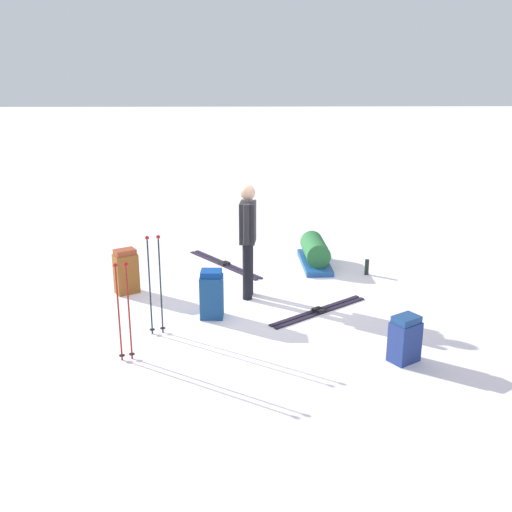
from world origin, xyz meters
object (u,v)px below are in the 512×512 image
Objects in this scene: ski_pair_far at (319,311)px; thermos_bottle at (367,267)px; backpack_small_spare at (212,294)px; skier_standing at (248,235)px; ski_poles_planted_near at (155,280)px; ski_pair_near at (224,264)px; backpack_bright at (405,339)px; gear_sled at (315,253)px; backpack_large_dark at (126,272)px; ski_poles_planted_far at (123,307)px.

thermos_bottle is at bearing -122.04° from ski_pair_far.
skier_standing is at bearing -123.47° from backpack_small_spare.
ski_pair_near is at bearing -106.00° from ski_poles_planted_near.
skier_standing reaches higher than thermos_bottle.
ski_pair_far is at bearing -60.97° from backpack_bright.
skier_standing is at bearing 25.48° from thermos_bottle.
gear_sled is (-0.17, -2.08, 0.21)m from ski_pair_far.
backpack_bright is at bearing 149.97° from backpack_small_spare.
backpack_large_dark is 3.89m from thermos_bottle.
skier_standing is 1.11m from backpack_small_spare.
ski_pair_near is 2.27m from backpack_small_spare.
backpack_bright is at bearing 130.79° from skier_standing.
ski_poles_planted_far reaches higher than backpack_bright.
ski_pair_near is 1.23× the size of ski_poles_planted_near.
ski_pair_far is 2.89m from ski_poles_planted_far.
ski_poles_planted_near reaches higher than ski_poles_planted_far.
backpack_large_dark reaches higher than backpack_small_spare.
backpack_large_dark is 1.65m from backpack_small_spare.
backpack_large_dark reaches higher than backpack_bright.
skier_standing is 2.33m from thermos_bottle.
backpack_large_dark is 0.52× the size of gear_sled.
ski_pair_far is 2.57× the size of backpack_bright.
backpack_bright is 0.84× the size of backpack_small_spare.
thermos_bottle is (-2.48, -1.70, -0.20)m from backpack_small_spare.
thermos_bottle is (-1.97, -0.94, -0.82)m from skier_standing.
skier_standing is 1.16× the size of ski_pair_far.
ski_poles_planted_near is (0.68, 0.51, 0.40)m from backpack_small_spare.
ski_poles_planted_far reaches higher than thermos_bottle.
gear_sled is at bearing -79.71° from backpack_bright.
ski_pair_far is 5.62× the size of thermos_bottle.
ski_pair_near is at bearing -92.70° from backpack_small_spare.
backpack_bright is (-2.21, 3.59, 0.27)m from ski_pair_near.
backpack_small_spare is at bearing 5.30° from ski_pair_far.
backpack_small_spare is at bearing -30.03° from backpack_bright.
ski_pair_far is 2.97m from backpack_large_dark.
backpack_large_dark is (1.44, 1.29, 0.33)m from ski_pair_near.
ski_pair_far is at bearing -174.70° from backpack_small_spare.
ski_poles_planted_near reaches higher than ski_pair_far.
thermos_bottle is (-0.16, -3.04, -0.15)m from backpack_bright.
backpack_small_spare is at bearing 53.02° from gear_sled.
skier_standing reaches higher than backpack_bright.
skier_standing is at bearing 173.98° from backpack_large_dark.
ski_poles_planted_far is at bearing 53.95° from skier_standing.
skier_standing is at bearing 104.99° from ski_pair_near.
backpack_large_dark is 1.22× the size of backpack_bright.
backpack_bright is at bearing 178.18° from ski_poles_planted_far.
backpack_large_dark is 0.52× the size of ski_poles_planted_near.
backpack_small_spare is (0.11, 2.25, 0.32)m from ski_pair_near.
gear_sled reaches higher than ski_pair_far.
thermos_bottle is at bearing -92.95° from backpack_bright.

